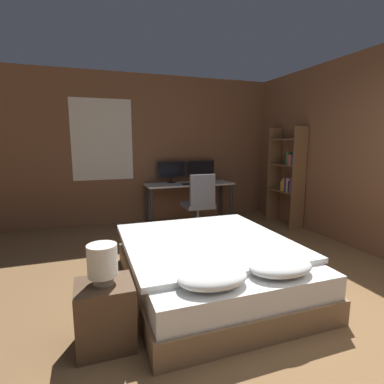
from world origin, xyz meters
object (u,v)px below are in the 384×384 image
desk (189,188)px  monitor_left (171,170)px  bedside_lamp (102,261)px  monitor_right (201,169)px  keyboard (192,184)px  office_chair (199,209)px  bookshelf (288,174)px  bed (210,265)px  computer_mouse (206,183)px  nightstand (105,314)px

desk → monitor_left: (-0.30, 0.18, 0.32)m
bedside_lamp → monitor_right: 3.89m
keyboard → office_chair: bearing=-97.8°
monitor_left → bookshelf: bearing=-28.1°
bed → office_chair: office_chair is taller
bed → monitor_left: (0.35, 2.73, 0.72)m
desk → computer_mouse: 0.34m
bedside_lamp → keyboard: 3.42m
keyboard → office_chair: 0.65m
computer_mouse → monitor_left: bearing=148.5°
desk → monitor_left: bearing=149.3°
nightstand → monitor_right: bearing=58.5°
keyboard → bookshelf: bearing=-22.4°
monitor_left → monitor_right: same height
bed → computer_mouse: size_ratio=29.26×
bedside_lamp → computer_mouse: (2.00, 2.96, 0.09)m
bed → bookshelf: 2.90m
bed → office_chair: 1.92m
bedside_lamp → computer_mouse: bearing=55.9°
monitor_left → keyboard: 0.51m
nightstand → bedside_lamp: 0.42m
desk → office_chair: (-0.07, -0.72, -0.24)m
monitor_right → computer_mouse: size_ratio=7.83×
bed → bedside_lamp: bedside_lamp is taller
monitor_left → monitor_right: 0.60m
bed → monitor_left: size_ratio=3.74×
monitor_right → office_chair: (-0.37, -0.90, -0.56)m
bed → nightstand: 1.23m
bed → keyboard: size_ratio=5.56×
bed → keyboard: keyboard is taller
monitor_left → monitor_right: size_ratio=1.00×
computer_mouse → bookshelf: (1.31, -0.65, 0.18)m
bedside_lamp → office_chair: bearing=55.6°
bed → monitor_right: monitor_right is taller
bed → computer_mouse: bearing=68.9°
monitor_left → office_chair: 1.08m
monitor_right → office_chair: bearing=-112.6°
office_chair → monitor_right: bearing=67.4°
desk → bedside_lamp: bearing=-118.9°
bed → nightstand: bearing=-151.8°
bed → desk: desk is taller
bedside_lamp → computer_mouse: 3.57m
nightstand → monitor_left: monitor_left is taller
bed → nightstand: bed is taller
monitor_left → computer_mouse: 0.71m
office_chair → bedside_lamp: bearing=-124.4°
monitor_right → keyboard: bearing=-130.4°
keyboard → computer_mouse: bearing=0.0°
monitor_right → bookshelf: (1.28, -1.00, -0.03)m
nightstand → desk: bearing=61.1°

